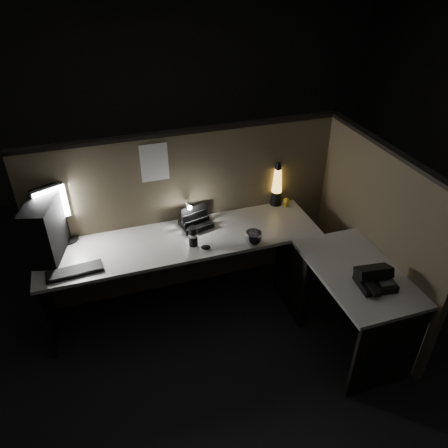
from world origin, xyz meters
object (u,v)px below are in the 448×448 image
object	(u,v)px
monitor	(60,206)
desk_phone	(374,278)
keyboard	(75,271)
pc_tower	(46,229)
lava_lamp	(277,187)

from	to	relation	value
monitor	desk_phone	size ratio (longest dim) A/B	1.89
keyboard	monitor	bearing A→B (deg)	89.95
pc_tower	desk_phone	distance (m)	2.44
lava_lamp	keyboard	bearing A→B (deg)	-166.02
keyboard	lava_lamp	world-z (taller)	lava_lamp
lava_lamp	desk_phone	world-z (taller)	lava_lamp
keyboard	lava_lamp	distance (m)	1.87
pc_tower	monitor	size ratio (longest dim) A/B	0.89
pc_tower	desk_phone	size ratio (longest dim) A/B	1.68
pc_tower	monitor	bearing A→B (deg)	68.30
pc_tower	lava_lamp	distance (m)	1.97
monitor	lava_lamp	distance (m)	1.85
monitor	desk_phone	world-z (taller)	monitor
desk_phone	keyboard	bearing A→B (deg)	164.79
pc_tower	keyboard	world-z (taller)	pc_tower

